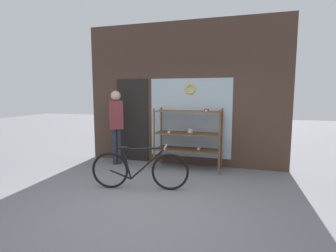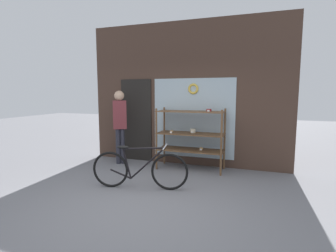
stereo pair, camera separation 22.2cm
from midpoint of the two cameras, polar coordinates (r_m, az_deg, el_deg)
ground_plane at (r=4.37m, az=-4.06°, el=-16.45°), size 30.00×30.00×0.00m
storefront_facade at (r=6.41m, az=4.55°, el=6.49°), size 4.93×0.13×3.45m
display_case at (r=6.01m, az=6.02°, el=-1.52°), size 1.52×0.57×1.41m
bicycle at (r=4.87m, az=-4.99°, el=-9.38°), size 1.76×0.53×0.81m
pedestrian at (r=6.52m, az=-9.50°, el=1.21°), size 0.37×0.32×1.81m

